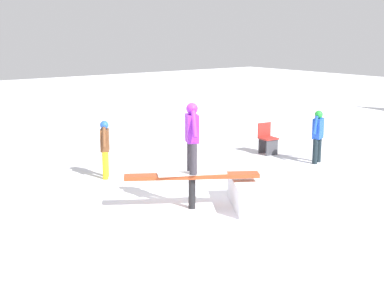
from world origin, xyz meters
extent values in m
plane|color=white|center=(0.00, 0.00, 0.00)|extent=(60.00, 60.00, 0.00)
cylinder|color=black|center=(0.00, 0.00, 0.31)|extent=(0.14, 0.14, 0.63)
cube|color=#A53F1E|center=(0.00, 0.00, 0.67)|extent=(2.39, 1.65, 0.08)
cube|color=white|center=(-1.45, 0.92, 0.27)|extent=(2.32, 2.23, 0.54)
cube|color=white|center=(0.00, 0.00, 0.72)|extent=(1.33, 0.86, 0.03)
cylinder|color=#322F36|center=(-0.06, -0.12, 1.04)|extent=(0.15, 0.15, 0.61)
cylinder|color=#322F36|center=(0.06, 0.12, 1.04)|extent=(0.15, 0.15, 0.61)
cube|color=purple|center=(0.00, 0.00, 1.61)|extent=(0.35, 0.41, 0.54)
cylinder|color=purple|center=(-0.10, -0.20, 1.74)|extent=(0.21, 0.31, 0.50)
cylinder|color=purple|center=(0.10, 0.20, 1.74)|extent=(0.21, 0.31, 0.50)
sphere|color=purple|center=(0.00, 0.00, 2.00)|extent=(0.23, 0.23, 0.23)
cylinder|color=black|center=(-5.02, -0.99, 0.33)|extent=(0.14, 0.14, 0.66)
cylinder|color=black|center=(-4.78, -0.90, 0.33)|extent=(0.14, 0.14, 0.66)
cube|color=blue|center=(-4.90, -0.94, 0.93)|extent=(0.38, 0.30, 0.54)
cylinder|color=blue|center=(-5.10, -1.01, 1.05)|extent=(0.23, 0.15, 0.48)
cylinder|color=blue|center=(-4.71, -0.88, 1.05)|extent=(0.23, 0.15, 0.48)
sphere|color=green|center=(-4.90, -0.94, 1.30)|extent=(0.21, 0.21, 0.21)
cylinder|color=yellow|center=(0.34, -2.93, 0.33)|extent=(0.13, 0.13, 0.66)
cylinder|color=yellow|center=(0.21, -3.14, 0.33)|extent=(0.13, 0.13, 0.66)
cube|color=brown|center=(0.27, -3.04, 0.92)|extent=(0.34, 0.37, 0.52)
cylinder|color=brown|center=(0.38, -2.87, 1.04)|extent=(0.17, 0.21, 0.46)
cylinder|color=brown|center=(0.17, -3.20, 1.04)|extent=(0.17, 0.21, 0.46)
sphere|color=blue|center=(0.27, -3.04, 1.28)|extent=(0.20, 0.20, 0.20)
cube|color=#3F3F44|center=(-4.58, -2.28, 0.22)|extent=(0.40, 0.08, 0.44)
cube|color=#3F3F44|center=(-4.63, -2.64, 0.22)|extent=(0.40, 0.08, 0.44)
cube|color=#AD2A24|center=(-4.61, -2.46, 0.46)|extent=(0.49, 0.49, 0.04)
cube|color=#AD2A24|center=(-4.63, -2.66, 0.68)|extent=(0.44, 0.09, 0.40)
camera|label=1|loc=(6.14, 8.03, 3.46)|focal=50.00mm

